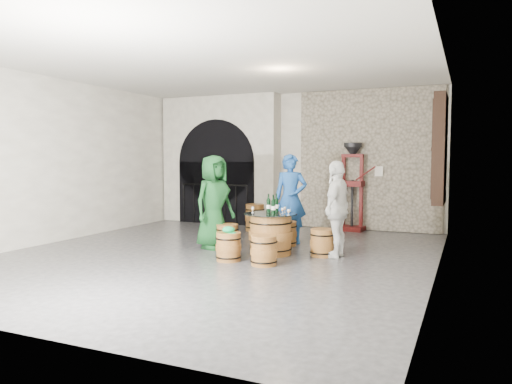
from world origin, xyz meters
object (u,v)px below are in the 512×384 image
at_px(barrel_stool_left, 227,237).
at_px(barrel_stool_far, 286,234).
at_px(corking_press, 352,180).
at_px(barrel_stool_near_right, 264,251).
at_px(person_white, 337,209).
at_px(person_blue, 291,199).
at_px(wine_bottle_left, 269,205).
at_px(barrel_stool_right, 322,243).
at_px(barrel_stool_near_left, 228,247).
at_px(side_barrel, 255,218).
at_px(barrel_table, 271,234).
at_px(wine_bottle_right, 276,205).
at_px(person_green, 214,202).
at_px(wine_bottle_center, 273,206).

xyz_separation_m(barrel_stool_left, barrel_stool_far, (0.83, 0.80, 0.00)).
height_order(barrel_stool_far, corking_press, corking_press).
relative_size(barrel_stool_left, barrel_stool_near_right, 1.00).
relative_size(person_white, corking_press, 0.81).
xyz_separation_m(person_blue, wine_bottle_left, (-0.02, -1.06, -0.03)).
relative_size(barrel_stool_right, person_blue, 0.27).
xyz_separation_m(barrel_stool_right, barrel_stool_near_left, (-1.27, -0.96, 0.00)).
relative_size(barrel_stool_near_right, person_blue, 0.27).
bearing_deg(wine_bottle_left, person_blue, 88.77).
bearing_deg(barrel_stool_near_left, wine_bottle_left, 69.08).
height_order(barrel_stool_left, barrel_stool_right, same).
xyz_separation_m(barrel_stool_right, side_barrel, (-2.19, 2.15, 0.07)).
relative_size(barrel_table, barrel_stool_right, 1.98).
relative_size(barrel_stool_far, corking_press, 0.23).
distance_m(barrel_table, wine_bottle_right, 0.53).
relative_size(barrel_stool_far, wine_bottle_left, 1.41).
relative_size(barrel_table, person_white, 0.57).
bearing_deg(wine_bottle_left, barrel_stool_right, 5.59).
distance_m(person_green, wine_bottle_left, 1.08).
bearing_deg(barrel_stool_left, person_blue, 53.09).
height_order(barrel_stool_near_right, side_barrel, side_barrel).
height_order(wine_bottle_center, wine_bottle_right, same).
xyz_separation_m(barrel_table, wine_bottle_right, (0.03, 0.20, 0.49)).
height_order(barrel_stool_right, wine_bottle_left, wine_bottle_left).
distance_m(barrel_table, person_blue, 1.27).
distance_m(wine_bottle_left, wine_bottle_right, 0.15).
bearing_deg(wine_bottle_right, person_blue, 94.96).
height_order(barrel_stool_left, corking_press, corking_press).
height_order(barrel_table, wine_bottle_right, wine_bottle_right).
distance_m(barrel_stool_near_right, wine_bottle_right, 1.23).
xyz_separation_m(barrel_stool_left, wine_bottle_left, (0.79, 0.02, 0.61)).
bearing_deg(barrel_stool_left, barrel_stool_near_left, -61.70).
bearing_deg(wine_bottle_center, barrel_stool_near_right, -78.50).
bearing_deg(person_green, barrel_stool_near_right, -104.99).
distance_m(barrel_stool_near_left, person_green, 1.31).
bearing_deg(person_white, side_barrel, -126.32).
height_order(person_blue, wine_bottle_center, person_blue).
height_order(person_blue, wine_bottle_left, person_blue).
distance_m(barrel_stool_left, barrel_stool_far, 1.15).
relative_size(barrel_stool_left, wine_bottle_center, 1.41).
height_order(side_barrel, corking_press, corking_press).
height_order(barrel_stool_near_right, person_green, person_green).
height_order(wine_bottle_left, wine_bottle_center, same).
height_order(person_blue, corking_press, corking_press).
bearing_deg(corking_press, barrel_stool_right, -81.04).
bearing_deg(person_green, person_white, -67.01).
xyz_separation_m(barrel_stool_right, person_white, (0.23, 0.05, 0.57)).
bearing_deg(side_barrel, barrel_stool_near_left, -73.56).
xyz_separation_m(wine_bottle_left, wine_bottle_right, (0.11, 0.10, 0.00)).
xyz_separation_m(barrel_stool_near_right, corking_press, (0.44, 4.09, 0.93)).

